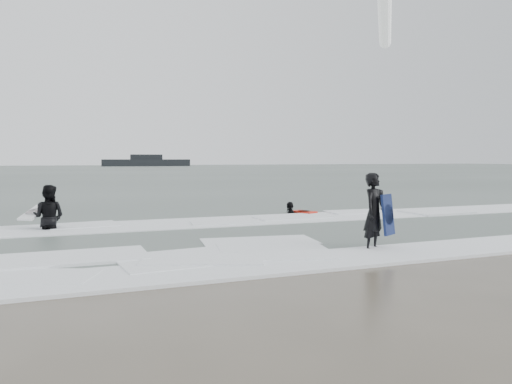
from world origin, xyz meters
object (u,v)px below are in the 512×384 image
object	(u,v)px
surfer_centre	(374,250)
surfer_right_near	(290,215)
vessel_horizon	(146,162)
surfer_right_far	(379,200)
surfer_wading	(49,231)

from	to	relation	value
surfer_centre	surfer_right_near	distance (m)	7.68
vessel_horizon	surfer_right_far	bearing A→B (deg)	-93.26
surfer_centre	surfer_wading	xyz separation A→B (m)	(-7.21, 6.08, 0.00)
surfer_centre	surfer_wading	bearing A→B (deg)	110.35
vessel_horizon	surfer_right_near	bearing A→B (deg)	-96.37
surfer_centre	vessel_horizon	distance (m)	136.62
surfer_right_near	vessel_horizon	distance (m)	128.95
surfer_wading	vessel_horizon	size ratio (longest dim) A/B	0.08
surfer_centre	vessel_horizon	xyz separation A→B (m)	(15.67, 135.71, 1.25)
surfer_right_near	surfer_wading	bearing A→B (deg)	-51.67
surfer_centre	vessel_horizon	bearing A→B (deg)	53.90
surfer_centre	surfer_right_near	size ratio (longest dim) A/B	1.12
surfer_wading	surfer_centre	bearing A→B (deg)	162.47
surfer_right_near	vessel_horizon	xyz separation A→B (m)	(14.31, 128.15, 1.25)
surfer_wading	surfer_right_near	bearing A→B (deg)	-147.63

